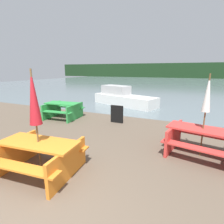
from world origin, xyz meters
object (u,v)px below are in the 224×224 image
Objects in this scene: picnic_table_red at (202,140)px; umbrella_white at (208,95)px; picnic_table_green at (63,109)px; umbrella_crimson at (34,98)px; signboard at (117,114)px; picnic_table_orange at (40,154)px; boat at (123,98)px.

umbrella_white is (0.00, 0.00, 1.18)m from picnic_table_red.
picnic_table_green is at bearing 165.81° from umbrella_white.
picnic_table_red is at bearing 35.25° from umbrella_crimson.
umbrella_white is 2.85× the size of signboard.
boat reaches higher than picnic_table_orange.
signboard reaches higher than picnic_table_orange.
picnic_table_green is at bearing -89.26° from boat.
signboard is (0.10, 4.15, -0.06)m from picnic_table_orange.
boat is (1.37, 4.20, 0.00)m from picnic_table_green.
picnic_table_orange is at bearing -63.43° from umbrella_crimson.
picnic_table_orange is at bearing -144.75° from umbrella_white.
umbrella_crimson is 3.00× the size of signboard.
picnic_table_green is (-5.73, 1.45, -0.01)m from picnic_table_red.
signboard is (1.18, -3.82, -0.07)m from boat.
signboard is at bearing 8.59° from picnic_table_green.
picnic_table_green is 4.42m from boat.
signboard is at bearing 88.61° from picnic_table_orange.
picnic_table_orange is 1.10× the size of picnic_table_green.
picnic_table_green is 2.59m from signboard.
picnic_table_red is at bearing 35.25° from picnic_table_orange.
umbrella_white reaches higher than picnic_table_red.
picnic_table_green is 4.65m from umbrella_crimson.
umbrella_crimson is at bearing -56.82° from picnic_table_green.
signboard is (2.56, 0.39, -0.07)m from picnic_table_green.
picnic_table_orange is 4.00m from picnic_table_red.
umbrella_crimson is 4.34m from signboard.
boat is (-4.35, 5.65, -0.01)m from picnic_table_red.
boat is at bearing 127.61° from umbrella_white.
boat reaches higher than picnic_table_red.
umbrella_white is 4.00m from umbrella_crimson.
umbrella_crimson is 0.50× the size of boat.
umbrella_crimson is at bearing -63.40° from boat.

